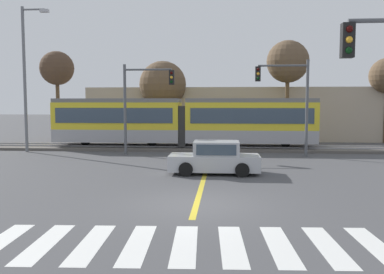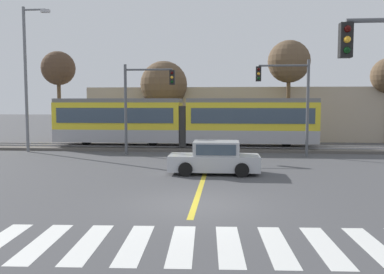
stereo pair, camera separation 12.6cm
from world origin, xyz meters
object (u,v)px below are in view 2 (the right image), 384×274
at_px(light_rail_tram, 184,120).
at_px(bare_tree_far_west, 58,69).
at_px(traffic_light_far_left, 143,95).
at_px(bare_tree_east, 289,62).
at_px(sedan_crossing, 214,159).
at_px(bare_tree_west, 164,85).
at_px(traffic_light_far_right, 290,93).
at_px(street_lamp_west, 28,72).

relative_size(light_rail_tram, bare_tree_far_west, 2.39).
relative_size(traffic_light_far_left, bare_tree_east, 0.68).
bearing_deg(traffic_light_far_left, bare_tree_east, 39.39).
height_order(sedan_crossing, bare_tree_far_west, bare_tree_far_west).
bearing_deg(bare_tree_far_west, traffic_light_far_left, -43.51).
height_order(light_rail_tram, bare_tree_far_west, bare_tree_far_west).
xyz_separation_m(bare_tree_west, bare_tree_east, (10.37, -0.69, 1.75)).
bearing_deg(bare_tree_far_west, traffic_light_far_right, -25.56).
bearing_deg(traffic_light_far_right, bare_tree_far_west, 154.44).
bearing_deg(sedan_crossing, traffic_light_far_right, 56.19).
height_order(sedan_crossing, traffic_light_far_left, traffic_light_far_left).
height_order(traffic_light_far_right, bare_tree_west, bare_tree_west).
bearing_deg(bare_tree_east, sedan_crossing, -110.13).
distance_m(sedan_crossing, street_lamp_west, 15.47).
bearing_deg(bare_tree_far_west, bare_tree_east, -0.77).
distance_m(sedan_crossing, bare_tree_east, 17.08).
xyz_separation_m(sedan_crossing, traffic_light_far_right, (4.38, 6.54, 3.22)).
bearing_deg(traffic_light_far_right, bare_tree_west, 135.10).
xyz_separation_m(light_rail_tram, bare_tree_far_west, (-11.46, 5.26, 4.15)).
relative_size(sedan_crossing, street_lamp_west, 0.44).
bearing_deg(bare_tree_west, traffic_light_far_right, -44.90).
bearing_deg(traffic_light_far_right, light_rail_tram, 153.00).
bearing_deg(traffic_light_far_left, light_rail_tram, 56.57).
relative_size(traffic_light_far_right, bare_tree_far_west, 0.77).
distance_m(street_lamp_west, bare_tree_east, 19.81).
bearing_deg(traffic_light_far_left, bare_tree_west, 90.48).
height_order(light_rail_tram, bare_tree_west, bare_tree_west).
height_order(traffic_light_far_left, bare_tree_east, bare_tree_east).
distance_m(light_rail_tram, street_lamp_west, 11.06).
relative_size(sedan_crossing, traffic_light_far_right, 0.71).
relative_size(traffic_light_far_left, bare_tree_west, 0.83).
xyz_separation_m(sedan_crossing, bare_tree_east, (5.52, 15.06, 5.89)).
bearing_deg(traffic_light_far_left, traffic_light_far_right, -0.36).
xyz_separation_m(street_lamp_west, bare_tree_west, (7.87, 8.30, -0.51)).
bearing_deg(light_rail_tram, bare_tree_east, 31.96).
bearing_deg(traffic_light_far_right, traffic_light_far_left, 179.64).
height_order(traffic_light_far_left, bare_tree_far_west, bare_tree_far_west).
relative_size(street_lamp_west, bare_tree_far_west, 1.24).
height_order(light_rail_tram, street_lamp_west, street_lamp_west).
height_order(light_rail_tram, traffic_light_far_right, traffic_light_far_right).
distance_m(light_rail_tram, traffic_light_far_right, 7.95).
bearing_deg(bare_tree_west, light_rail_tram, -67.55).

